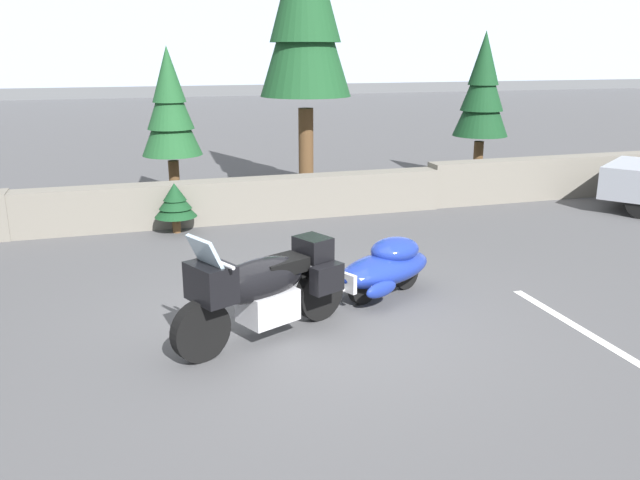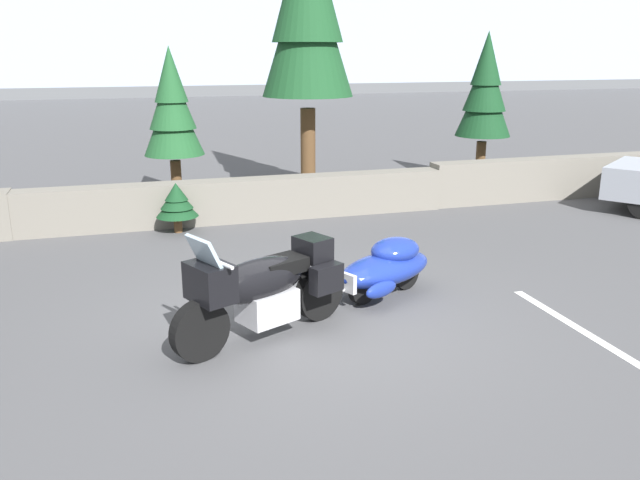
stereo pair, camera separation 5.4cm
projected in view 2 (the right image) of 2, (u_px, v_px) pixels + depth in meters
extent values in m
plane|color=#4C4C4F|center=(318.00, 325.00, 7.75)|extent=(80.00, 80.00, 0.00)
cube|color=slate|center=(242.00, 200.00, 12.37)|extent=(8.00, 0.48, 0.80)
cube|color=slate|center=(597.00, 175.00, 14.57)|extent=(8.00, 0.46, 0.90)
cube|color=#99A8BF|center=(131.00, 14.00, 93.14)|extent=(240.00, 80.00, 16.00)
cylinder|color=black|center=(200.00, 331.00, 6.80)|extent=(0.66, 0.41, 0.66)
cylinder|color=black|center=(319.00, 293.00, 7.84)|extent=(0.66, 0.41, 0.66)
cube|color=silver|center=(267.00, 305.00, 7.34)|extent=(0.73, 0.65, 0.36)
ellipsoid|color=black|center=(259.00, 279.00, 7.18)|extent=(1.27, 0.91, 0.48)
cube|color=black|center=(210.00, 282.00, 6.75)|extent=(0.55, 0.62, 0.40)
cube|color=#9EB7C6|center=(204.00, 253.00, 6.63)|extent=(0.36, 0.48, 0.34)
cube|color=black|center=(281.00, 265.00, 7.34)|extent=(0.66, 0.56, 0.16)
cube|color=black|center=(313.00, 248.00, 7.62)|extent=(0.46, 0.50, 0.28)
cube|color=black|center=(327.00, 279.00, 7.45)|extent=(0.43, 0.31, 0.32)
cube|color=black|center=(293.00, 266.00, 7.88)|extent=(0.43, 0.31, 0.32)
cylinder|color=silver|center=(213.00, 260.00, 6.72)|extent=(0.33, 0.65, 0.04)
cylinder|color=silver|center=(203.00, 307.00, 6.76)|extent=(0.26, 0.17, 0.54)
cylinder|color=black|center=(363.00, 287.00, 8.35)|extent=(0.44, 0.28, 0.44)
cylinder|color=black|center=(406.00, 273.00, 8.87)|extent=(0.44, 0.28, 0.44)
ellipsoid|color=navy|center=(385.00, 269.00, 8.57)|extent=(1.65, 1.25, 0.40)
ellipsoid|color=navy|center=(395.00, 250.00, 8.62)|extent=(0.89, 0.81, 0.32)
cube|color=silver|center=(346.00, 282.00, 8.12)|extent=(0.19, 0.32, 0.24)
ellipsoid|color=navy|center=(381.00, 290.00, 8.10)|extent=(0.53, 0.35, 0.20)
ellipsoid|color=navy|center=(346.00, 277.00, 8.56)|extent=(0.53, 0.35, 0.20)
cylinder|color=silver|center=(323.00, 297.00, 7.90)|extent=(0.66, 0.34, 0.05)
cylinder|color=brown|center=(308.00, 153.00, 14.36)|extent=(0.33, 0.33, 1.93)
cone|color=#194723|center=(307.00, 21.00, 13.60)|extent=(1.94, 1.94, 3.05)
cylinder|color=brown|center=(480.00, 163.00, 15.78)|extent=(0.23, 0.23, 1.03)
cone|color=#143D1E|center=(484.00, 101.00, 15.37)|extent=(1.30, 1.30, 1.63)
cone|color=#143D1E|center=(486.00, 80.00, 15.24)|extent=(1.00, 1.00, 1.42)
cone|color=#143D1E|center=(487.00, 58.00, 15.10)|extent=(0.71, 0.71, 1.22)
cylinder|color=brown|center=(177.00, 183.00, 13.68)|extent=(0.22, 0.22, 0.93)
cone|color=#1E5128|center=(173.00, 119.00, 13.31)|extent=(1.23, 1.23, 1.47)
cone|color=#1E5128|center=(171.00, 96.00, 13.19)|extent=(0.95, 0.95, 1.29)
cone|color=#1E5128|center=(170.00, 74.00, 13.06)|extent=(0.67, 0.67, 1.10)
cylinder|color=brown|center=(178.00, 225.00, 11.66)|extent=(0.15, 0.15, 0.26)
cone|color=#143D1E|center=(177.00, 205.00, 11.56)|extent=(0.74, 0.74, 0.41)
cone|color=#143D1E|center=(176.00, 198.00, 11.53)|extent=(0.58, 0.58, 0.36)
cone|color=#143D1E|center=(176.00, 191.00, 11.49)|extent=(0.41, 0.41, 0.31)
cube|color=silver|center=(610.00, 347.00, 7.16)|extent=(0.12, 3.60, 0.01)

